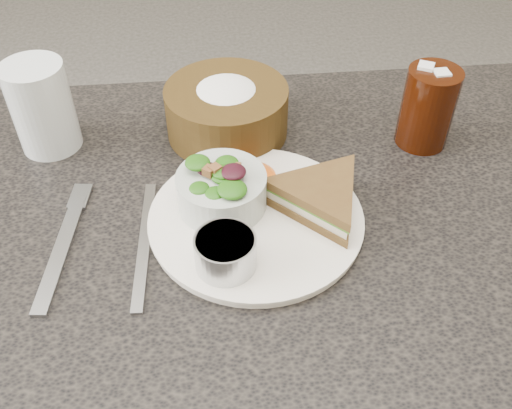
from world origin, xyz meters
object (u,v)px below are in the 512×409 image
at_px(dinner_plate, 256,219).
at_px(sandwich, 320,197).
at_px(dining_table, 248,391).
at_px(salad_bowl, 221,185).
at_px(water_glass, 42,107).
at_px(bread_basket, 227,103).
at_px(cola_glass, 429,104).
at_px(dressing_ramekin, 225,252).

distance_m(dinner_plate, sandwich, 0.08).
bearing_deg(dining_table, salad_bowl, 119.95).
xyz_separation_m(salad_bowl, water_glass, (-0.23, 0.16, 0.02)).
relative_size(bread_basket, water_glass, 1.38).
bearing_deg(cola_glass, dining_table, -148.93).
bearing_deg(dinner_plate, bread_basket, 97.01).
relative_size(salad_bowl, cola_glass, 0.88).
height_order(dressing_ramekin, water_glass, water_glass).
xyz_separation_m(salad_bowl, bread_basket, (0.02, 0.16, 0.01)).
height_order(bread_basket, water_glass, water_glass).
height_order(dining_table, salad_bowl, salad_bowl).
distance_m(dining_table, sandwich, 0.42).
height_order(dinner_plate, salad_bowl, salad_bowl).
bearing_deg(dining_table, dressing_ramekin, -115.05).
distance_m(sandwich, salad_bowl, 0.12).
distance_m(salad_bowl, cola_glass, 0.31).
distance_m(cola_glass, water_glass, 0.52).
bearing_deg(dinner_plate, sandwich, 4.02).
relative_size(dining_table, salad_bowl, 9.28).
height_order(salad_bowl, bread_basket, bread_basket).
xyz_separation_m(dinner_plate, cola_glass, (0.25, 0.14, 0.06)).
height_order(dressing_ramekin, bread_basket, bread_basket).
distance_m(dining_table, cola_glass, 0.53).
distance_m(dinner_plate, salad_bowl, 0.06).
bearing_deg(sandwich, bread_basket, 163.26).
distance_m(sandwich, bread_basket, 0.21).
distance_m(dinner_plate, cola_glass, 0.29).
bearing_deg(water_glass, dressing_ramekin, -47.91).
bearing_deg(cola_glass, bread_basket, 169.99).
relative_size(dinner_plate, sandwich, 1.76).
relative_size(dining_table, bread_basket, 5.86).
distance_m(dining_table, dressing_ramekin, 0.41).
bearing_deg(sandwich, cola_glass, 82.63).
xyz_separation_m(dinner_plate, sandwich, (0.08, 0.01, 0.02)).
height_order(dining_table, bread_basket, bread_basket).
distance_m(sandwich, water_glass, 0.39).
xyz_separation_m(dinner_plate, water_glass, (-0.27, 0.18, 0.06)).
height_order(sandwich, water_glass, water_glass).
height_order(sandwich, bread_basket, bread_basket).
xyz_separation_m(dining_table, bread_basket, (-0.01, 0.20, 0.42)).
xyz_separation_m(sandwich, bread_basket, (-0.10, 0.18, 0.02)).
bearing_deg(sandwich, salad_bowl, -144.70).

